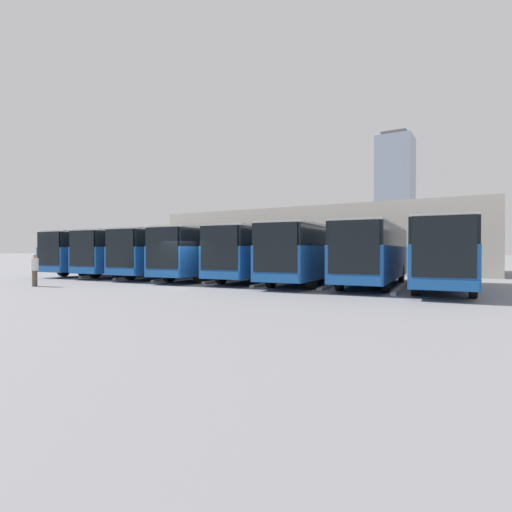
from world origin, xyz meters
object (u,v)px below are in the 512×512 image
at_px(bus_3, 263,252).
at_px(pedestrian, 35,269).
at_px(bus_1, 374,252).
at_px(bus_2, 311,252).
at_px(bus_5, 175,252).
at_px(bus_0, 444,252).
at_px(bus_7, 109,252).
at_px(bus_6, 140,252).
at_px(bus_4, 214,252).

distance_m(bus_3, pedestrian, 13.32).
relative_size(bus_1, bus_3, 1.00).
distance_m(bus_2, bus_5, 10.80).
bearing_deg(bus_3, pedestrian, 43.08).
bearing_deg(bus_5, bus_3, 177.78).
xyz_separation_m(bus_1, pedestrian, (16.04, 9.88, -0.94)).
distance_m(bus_0, bus_1, 3.64).
distance_m(bus_5, bus_7, 7.20).
bearing_deg(bus_7, bus_6, 175.70).
relative_size(bus_1, pedestrian, 6.37).
distance_m(bus_6, pedestrian, 9.77).
distance_m(bus_1, bus_4, 10.81).
height_order(bus_3, bus_6, same).
height_order(bus_1, bus_5, same).
height_order(bus_0, bus_1, same).
height_order(bus_0, bus_3, same).
relative_size(bus_7, pedestrian, 6.37).
bearing_deg(bus_7, pedestrian, 115.22).
distance_m(bus_5, pedestrian, 9.73).
bearing_deg(bus_6, bus_5, 175.02).
bearing_deg(bus_7, bus_1, 175.84).
height_order(bus_1, bus_2, same).
bearing_deg(bus_1, pedestrian, 26.38).
bearing_deg(bus_3, bus_1, 174.37).
bearing_deg(bus_7, bus_5, 175.36).
relative_size(bus_3, bus_6, 1.00).
xyz_separation_m(bus_2, pedestrian, (12.43, 9.43, -0.94)).
relative_size(bus_3, bus_4, 1.00).
xyz_separation_m(bus_4, bus_6, (7.20, -0.09, 0.00)).
bearing_deg(bus_2, pedestrian, 31.91).
xyz_separation_m(bus_1, bus_6, (18.01, 0.35, 0.00)).
height_order(bus_1, bus_6, same).
xyz_separation_m(bus_1, bus_4, (10.80, 0.45, 0.00)).
distance_m(bus_0, bus_6, 21.61).
relative_size(bus_4, pedestrian, 6.37).
bearing_deg(bus_0, bus_2, -5.77).
xyz_separation_m(bus_0, bus_1, (3.60, -0.52, 0.00)).
height_order(bus_0, bus_4, same).
relative_size(bus_0, bus_5, 1.00).
xyz_separation_m(bus_3, bus_7, (14.41, 0.46, 0.00)).
distance_m(bus_7, pedestrian, 11.03).
relative_size(bus_4, bus_6, 1.00).
xyz_separation_m(bus_3, pedestrian, (8.83, 9.93, -0.94)).
height_order(bus_4, bus_7, same).
xyz_separation_m(bus_2, bus_5, (10.80, -0.12, 0.00)).
bearing_deg(bus_6, bus_1, 175.86).
bearing_deg(bus_3, bus_6, -3.14).
xyz_separation_m(bus_0, pedestrian, (19.64, 9.36, -0.94)).
xyz_separation_m(bus_1, bus_2, (3.60, 0.45, 0.00)).
xyz_separation_m(bus_0, bus_2, (7.20, -0.07, 0.00)).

